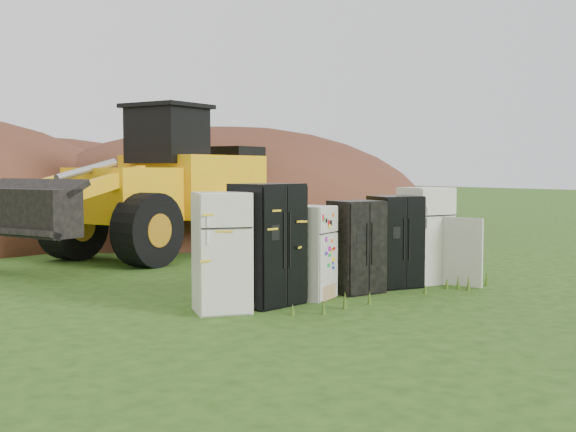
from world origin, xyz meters
The scene contains 10 objects.
ground centered at (0.00, 0.00, 0.00)m, with size 120.00×120.00×0.00m, color #264512.
fridge_leftmost centered at (-2.41, -0.04, 0.93)m, with size 0.82×0.79×1.86m, color silver, non-canonical shape.
fridge_black_side centered at (-1.50, 0.00, 0.99)m, with size 1.04×0.82×1.99m, color black, non-canonical shape.
fridge_sticker centered at (-0.59, 0.01, 0.80)m, with size 0.71×0.65×1.59m, color silver, non-canonical shape.
fridge_dark_mid centered at (0.43, -0.04, 0.83)m, with size 0.85×0.69×1.66m, color black, non-canonical shape.
fridge_black_right centered at (1.44, -0.02, 0.86)m, with size 0.86×0.72×1.72m, color black, non-canonical shape.
fridge_open_door centered at (2.27, -0.02, 0.93)m, with size 0.84×0.78×1.86m, color silver, non-canonical shape.
wheel_loader centered at (-0.45, 6.84, 1.94)m, with size 8.00×3.24×3.87m, color #FD9D10, non-canonical shape.
dirt_mound_right centered at (5.69, 12.11, 0.00)m, with size 16.48×12.08×7.41m, color #4A2518.
dirt_mound_back centered at (0.26, 17.54, 0.00)m, with size 16.76×11.17×6.79m, color #4A2518.
Camera 1 is at (-8.32, -9.54, 2.24)m, focal length 45.00 mm.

